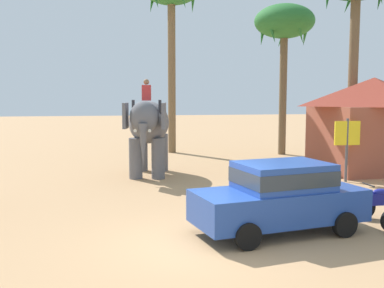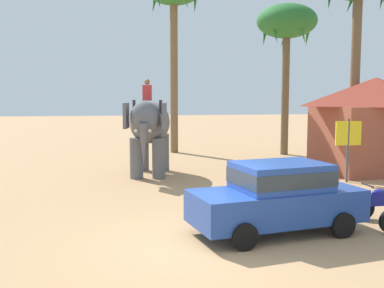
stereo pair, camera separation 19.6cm
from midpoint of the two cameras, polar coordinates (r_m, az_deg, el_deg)
ground_plane at (r=10.64m, az=0.85°, el=-12.13°), size 120.00×120.00×0.00m
car_sedan_foreground at (r=11.45m, az=10.19°, el=-6.09°), size 4.36×2.49×1.70m
elephant_with_mahout at (r=18.98m, az=-5.60°, el=2.09°), size 2.18×4.00×3.88m
palm_tree_behind_elephant at (r=26.19m, az=10.94°, el=13.94°), size 3.20×3.20×8.04m
roadside_hut at (r=21.44m, az=20.85°, el=2.55°), size 5.26×4.51×4.00m
signboard_yellow at (r=18.50m, az=18.03°, el=0.77°), size 1.00×0.10×2.40m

